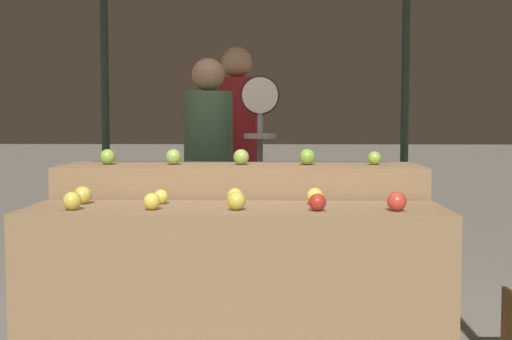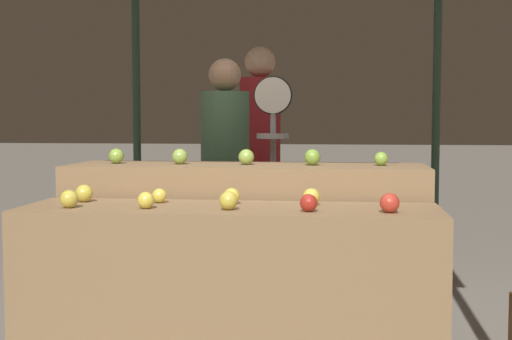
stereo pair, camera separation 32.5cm
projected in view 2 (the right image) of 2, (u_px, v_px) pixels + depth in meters
display_counter_front at (230, 299)px, 3.31m from camera, size 1.93×0.55×0.86m
display_counter_back at (246, 257)px, 3.90m from camera, size 1.93×0.55×1.01m
apple_front_0 at (69, 199)px, 3.24m from camera, size 0.08×0.08×0.08m
apple_front_1 at (146, 200)px, 3.22m from camera, size 0.08×0.08×0.08m
apple_front_2 at (228, 201)px, 3.18m from camera, size 0.08×0.08×0.08m
apple_front_3 at (309, 203)px, 3.11m from camera, size 0.08×0.08×0.08m
apple_front_4 at (390, 203)px, 3.08m from camera, size 0.09×0.09×0.09m
apple_front_5 at (84, 193)px, 3.47m from camera, size 0.09×0.09×0.09m
apple_front_6 at (159, 196)px, 3.43m from camera, size 0.07×0.07×0.07m
apple_front_7 at (232, 196)px, 3.39m from camera, size 0.08×0.08×0.08m
apple_front_8 at (311, 197)px, 3.34m from camera, size 0.08×0.08×0.08m
apple_back_0 at (116, 156)px, 3.94m from camera, size 0.08×0.08×0.08m
apple_back_1 at (180, 156)px, 3.90m from camera, size 0.08×0.08×0.08m
apple_back_2 at (246, 157)px, 3.85m from camera, size 0.08×0.08×0.08m
apple_back_3 at (312, 157)px, 3.81m from camera, size 0.09×0.09×0.09m
apple_back_4 at (381, 159)px, 3.78m from camera, size 0.07×0.07×0.07m
produce_scale at (273, 147)px, 4.41m from camera, size 0.24×0.20×1.53m
person_vendor_at_scale at (225, 163)px, 4.76m from camera, size 0.44×0.44×1.66m
person_customer_left at (260, 143)px, 5.50m from camera, size 0.43×0.43×1.81m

